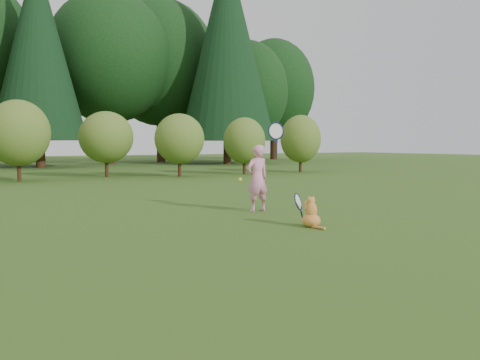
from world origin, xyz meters
TOP-DOWN VIEW (x-y plane):
  - ground at (0.00, 0.00)m, footprint 100.00×100.00m
  - shrub_row at (0.00, 13.00)m, footprint 28.00×3.00m
  - woodland_backdrop at (0.00, 23.00)m, footprint 48.00×10.00m
  - child at (1.05, 1.53)m, footprint 0.77×0.51m
  - cat at (0.72, -0.57)m, footprint 0.51×0.77m
  - tennis_ball at (0.71, 1.64)m, footprint 0.08×0.08m

SIDE VIEW (x-z plane):
  - ground at x=0.00m, z-range 0.00..0.00m
  - cat at x=0.72m, z-range -0.08..0.61m
  - tennis_ball at x=0.71m, z-range 0.60..0.68m
  - child at x=1.05m, z-range -0.29..1.68m
  - shrub_row at x=0.00m, z-range 0.00..2.80m
  - woodland_backdrop at x=0.00m, z-range 0.00..15.00m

